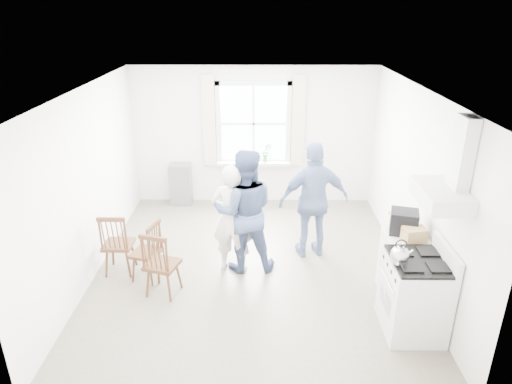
% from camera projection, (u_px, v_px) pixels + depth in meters
% --- Properties ---
extents(room_shell, '(4.62, 5.12, 2.64)m').
position_uv_depth(room_shell, '(252.00, 186.00, 6.24)').
color(room_shell, '#756C5A').
rests_on(room_shell, ground).
extents(window_assembly, '(1.88, 0.24, 1.70)m').
position_uv_depth(window_assembly, '(254.00, 129.00, 8.43)').
color(window_assembly, white).
rests_on(window_assembly, room_shell).
extents(range_hood, '(0.45, 0.76, 0.94)m').
position_uv_depth(range_hood, '(448.00, 181.00, 4.75)').
color(range_hood, silver).
rests_on(range_hood, room_shell).
extents(shelf_unit, '(0.40, 0.30, 0.80)m').
position_uv_depth(shelf_unit, '(181.00, 184.00, 8.74)').
color(shelf_unit, slate).
rests_on(shelf_unit, ground).
extents(gas_stove, '(0.68, 0.76, 1.12)m').
position_uv_depth(gas_stove, '(414.00, 295.00, 5.30)').
color(gas_stove, silver).
rests_on(gas_stove, ground).
extents(kettle, '(0.21, 0.21, 0.30)m').
position_uv_depth(kettle, '(400.00, 255.00, 5.02)').
color(kettle, silver).
rests_on(kettle, gas_stove).
extents(low_cabinet, '(0.50, 0.55, 0.90)m').
position_uv_depth(low_cabinet, '(402.00, 265.00, 5.95)').
color(low_cabinet, silver).
rests_on(low_cabinet, ground).
extents(stereo_stack, '(0.40, 0.38, 0.30)m').
position_uv_depth(stereo_stack, '(404.00, 222.00, 5.78)').
color(stereo_stack, black).
rests_on(stereo_stack, low_cabinet).
extents(cardboard_box, '(0.30, 0.24, 0.17)m').
position_uv_depth(cardboard_box, '(414.00, 235.00, 5.59)').
color(cardboard_box, tan).
rests_on(cardboard_box, low_cabinet).
extents(windsor_chair_a, '(0.41, 0.40, 0.95)m').
position_uv_depth(windsor_chair_a, '(115.00, 239.00, 6.34)').
color(windsor_chair_a, '#422515').
rests_on(windsor_chair_a, ground).
extents(windsor_chair_b, '(0.50, 0.49, 0.95)m').
position_uv_depth(windsor_chair_b, '(158.00, 259.00, 5.85)').
color(windsor_chair_b, '#422515').
rests_on(windsor_chair_b, ground).
extents(windsor_chair_c, '(0.46, 0.46, 0.89)m').
position_uv_depth(windsor_chair_c, '(151.00, 245.00, 6.26)').
color(windsor_chair_c, '#422515').
rests_on(windsor_chair_c, ground).
extents(person_left, '(0.68, 0.68, 1.63)m').
position_uv_depth(person_left, '(232.00, 219.00, 6.39)').
color(person_left, silver).
rests_on(person_left, ground).
extents(person_mid, '(0.94, 0.94, 1.81)m').
position_uv_depth(person_mid, '(245.00, 211.00, 6.41)').
color(person_mid, '#42507A').
rests_on(person_mid, ground).
extents(person_right, '(1.23, 1.23, 1.80)m').
position_uv_depth(person_right, '(314.00, 201.00, 6.77)').
color(person_right, navy).
rests_on(person_right, ground).
extents(potted_plant, '(0.23, 0.23, 0.36)m').
position_uv_depth(potted_plant, '(266.00, 152.00, 8.52)').
color(potted_plant, '#2E6833').
rests_on(potted_plant, window_assembly).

